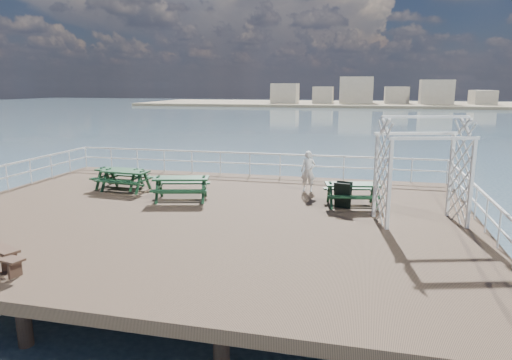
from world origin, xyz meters
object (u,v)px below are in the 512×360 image
object	(u,v)px
picnic_table_a	(119,174)
picnic_table_d	(126,176)
picnic_table_c	(352,190)
person	(308,171)
trellis_arbor	(422,176)
picnic_table_b	(181,184)

from	to	relation	value
picnic_table_a	picnic_table_d	distance (m)	0.62
picnic_table_c	person	xyz separation A→B (m)	(-1.81, 1.91, 0.24)
picnic_table_c	trellis_arbor	world-z (taller)	trellis_arbor
picnic_table_a	person	world-z (taller)	person
picnic_table_a	picnic_table_b	xyz separation A→B (m)	(3.33, -1.35, 0.05)
picnic_table_c	picnic_table_d	world-z (taller)	picnic_table_d
picnic_table_d	person	xyz separation A→B (m)	(7.26, 1.61, 0.23)
picnic_table_c	picnic_table_d	bearing A→B (deg)	166.40
person	picnic_table_c	bearing A→B (deg)	-43.32
picnic_table_a	picnic_table_c	xyz separation A→B (m)	(9.57, -0.67, 0.00)
picnic_table_c	person	world-z (taller)	person
picnic_table_b	person	world-z (taller)	person
picnic_table_c	picnic_table_d	xyz separation A→B (m)	(-9.08, 0.30, 0.01)
picnic_table_a	trellis_arbor	size ratio (longest dim) A/B	0.58
picnic_table_b	picnic_table_d	distance (m)	3.00
trellis_arbor	picnic_table_a	bearing A→B (deg)	153.23
picnic_table_b	trellis_arbor	size ratio (longest dim) A/B	0.71
picnic_table_a	person	distance (m)	7.86
picnic_table_b	trellis_arbor	xyz separation A→B (m)	(8.35, -0.88, 0.85)
picnic_table_b	trellis_arbor	world-z (taller)	trellis_arbor
picnic_table_c	person	size ratio (longest dim) A/B	1.31
picnic_table_a	person	size ratio (longest dim) A/B	1.17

